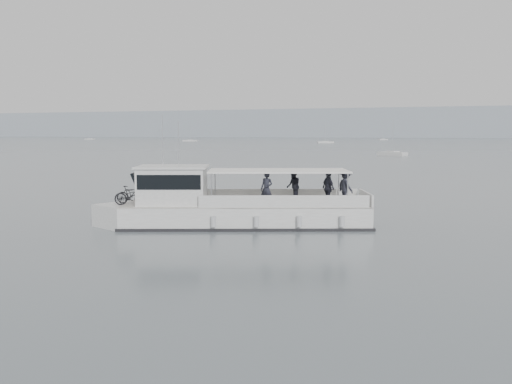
% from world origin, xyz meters
% --- Properties ---
extents(ground, '(1400.00, 1400.00, 0.00)m').
position_xyz_m(ground, '(0.00, 0.00, 0.00)').
color(ground, '#545C63').
rests_on(ground, ground).
extents(headland, '(1400.00, 90.00, 28.00)m').
position_xyz_m(headland, '(0.00, 560.00, 14.00)').
color(headland, '#939EA8').
rests_on(headland, ground).
extents(tour_boat, '(12.48, 6.97, 5.35)m').
position_xyz_m(tour_boat, '(-1.76, -0.57, 0.88)').
color(tour_boat, white).
rests_on(tour_boat, ground).
extents(moored_fleet, '(413.66, 347.86, 9.38)m').
position_xyz_m(moored_fleet, '(-30.21, 221.39, 0.36)').
color(moored_fleet, white).
rests_on(moored_fleet, ground).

